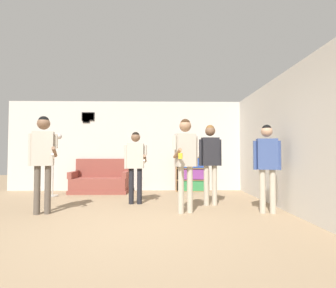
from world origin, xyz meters
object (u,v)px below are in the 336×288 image
object	(u,v)px
person_spectator_far_right	(267,159)
drinking_cup	(186,155)
person_player_foreground_left	(43,153)
person_player_foreground_center	(136,160)
bookshelf	(191,174)
floor_lamp	(53,151)
person_watcher_holding_cup	(185,154)
person_spectator_near_bookshelf	(210,155)
couch	(100,182)

from	to	relation	value
person_spectator_far_right	drinking_cup	size ratio (longest dim) A/B	14.78
person_player_foreground_left	person_player_foreground_center	xyz separation A→B (m)	(1.60, 0.95, -0.16)
person_player_foreground_center	drinking_cup	world-z (taller)	person_player_foreground_center
person_player_foreground_center	drinking_cup	size ratio (longest dim) A/B	14.24
bookshelf	floor_lamp	xyz separation A→B (m)	(-3.71, -0.86, 0.67)
floor_lamp	person_player_foreground_center	xyz separation A→B (m)	(2.25, -1.07, -0.20)
drinking_cup	person_player_foreground_center	bearing A→B (deg)	-124.06
person_watcher_holding_cup	drinking_cup	distance (m)	2.86
person_player_foreground_center	drinking_cup	distance (m)	2.33
person_player_foreground_left	person_spectator_near_bookshelf	world-z (taller)	person_player_foreground_left
drinking_cup	person_spectator_far_right	bearing A→B (deg)	-66.61
person_player_foreground_left	drinking_cup	bearing A→B (deg)	44.72
floor_lamp	drinking_cup	bearing A→B (deg)	13.61
person_player_foreground_center	person_watcher_holding_cup	world-z (taller)	person_watcher_holding_cup
person_spectator_near_bookshelf	person_spectator_far_right	distance (m)	1.20
bookshelf	person_player_foreground_center	size ratio (longest dim) A/B	0.63
drinking_cup	person_spectator_near_bookshelf	bearing A→B (deg)	-81.34
person_spectator_far_right	couch	bearing A→B (deg)	144.16
person_player_foreground_left	person_player_foreground_center	size ratio (longest dim) A/B	1.13
person_spectator_far_right	bookshelf	bearing A→B (deg)	110.85
person_watcher_holding_cup	couch	bearing A→B (deg)	129.81
couch	floor_lamp	distance (m)	1.53
bookshelf	drinking_cup	size ratio (longest dim) A/B	9.01
couch	person_watcher_holding_cup	bearing A→B (deg)	-50.19
floor_lamp	person_spectator_near_bookshelf	xyz separation A→B (m)	(3.88, -1.26, -0.10)
bookshelf	person_spectator_far_right	bearing A→B (deg)	-69.15
floor_lamp	person_player_foreground_left	size ratio (longest dim) A/B	0.91
couch	drinking_cup	bearing A→B (deg)	4.38
floor_lamp	person_spectator_far_right	world-z (taller)	person_spectator_far_right
floor_lamp	person_spectator_near_bookshelf	bearing A→B (deg)	-18.02
couch	floor_lamp	world-z (taller)	floor_lamp
floor_lamp	couch	bearing A→B (deg)	32.08
couch	person_watcher_holding_cup	distance (m)	3.54
bookshelf	person_spectator_near_bookshelf	distance (m)	2.21
person_player_foreground_left	person_spectator_far_right	xyz separation A→B (m)	(4.16, -0.01, -0.11)
floor_lamp	person_spectator_near_bookshelf	world-z (taller)	person_spectator_near_bookshelf
bookshelf	floor_lamp	size ratio (longest dim) A/B	0.61
floor_lamp	drinking_cup	xyz separation A→B (m)	(3.56, 0.86, -0.11)
floor_lamp	person_watcher_holding_cup	xyz separation A→B (m)	(3.28, -1.98, -0.08)
person_player_foreground_left	person_watcher_holding_cup	world-z (taller)	person_player_foreground_left
bookshelf	person_player_foreground_left	xyz separation A→B (m)	(-3.06, -2.88, 0.62)
person_watcher_holding_cup	person_spectator_near_bookshelf	bearing A→B (deg)	50.12
person_player_foreground_center	drinking_cup	xyz separation A→B (m)	(1.31, 1.93, 0.09)
couch	person_spectator_near_bookshelf	size ratio (longest dim) A/B	0.92
bookshelf	floor_lamp	world-z (taller)	floor_lamp
person_spectator_near_bookshelf	drinking_cup	world-z (taller)	person_spectator_near_bookshelf
person_spectator_far_right	person_player_foreground_left	bearing A→B (deg)	179.86
bookshelf	person_player_foreground_left	size ratio (longest dim) A/B	0.56
couch	bookshelf	xyz separation A→B (m)	(2.64, 0.19, 0.19)
couch	floor_lamp	size ratio (longest dim) A/B	0.97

